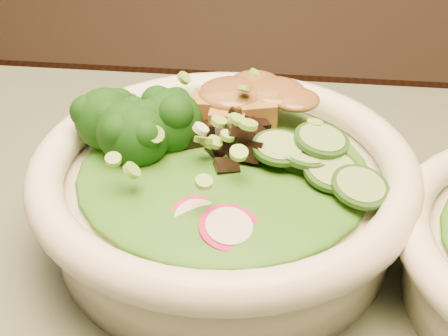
# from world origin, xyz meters

# --- Properties ---
(salad_bowl) EXTENTS (0.28, 0.28, 0.08)m
(salad_bowl) POSITION_xyz_m (-0.21, 0.13, 0.79)
(salad_bowl) COLOR white
(salad_bowl) RESTS_ON dining_table
(lettuce_bed) EXTENTS (0.21, 0.21, 0.02)m
(lettuce_bed) POSITION_xyz_m (-0.21, 0.13, 0.81)
(lettuce_bed) COLOR #1E5912
(lettuce_bed) RESTS_ON salad_bowl
(broccoli_florets) EXTENTS (0.10, 0.10, 0.05)m
(broccoli_florets) POSITION_xyz_m (-0.27, 0.14, 0.83)
(broccoli_florets) COLOR black
(broccoli_florets) RESTS_ON salad_bowl
(radish_slices) EXTENTS (0.12, 0.08, 0.02)m
(radish_slices) POSITION_xyz_m (-0.22, 0.06, 0.82)
(radish_slices) COLOR #B00D49
(radish_slices) RESTS_ON salad_bowl
(cucumber_slices) EXTENTS (0.09, 0.09, 0.04)m
(cucumber_slices) POSITION_xyz_m (-0.14, 0.11, 0.82)
(cucumber_slices) COLOR #84BC68
(cucumber_slices) RESTS_ON salad_bowl
(mushroom_heap) EXTENTS (0.09, 0.09, 0.04)m
(mushroom_heap) POSITION_xyz_m (-0.20, 0.14, 0.83)
(mushroom_heap) COLOR black
(mushroom_heap) RESTS_ON salad_bowl
(tofu_cubes) EXTENTS (0.11, 0.09, 0.04)m
(tofu_cubes) POSITION_xyz_m (-0.19, 0.19, 0.82)
(tofu_cubes) COLOR #996133
(tofu_cubes) RESTS_ON salad_bowl
(peanut_sauce) EXTENTS (0.07, 0.06, 0.02)m
(peanut_sauce) POSITION_xyz_m (-0.19, 0.19, 0.84)
(peanut_sauce) COLOR brown
(peanut_sauce) RESTS_ON tofu_cubes
(scallion_garnish) EXTENTS (0.20, 0.20, 0.02)m
(scallion_garnish) POSITION_xyz_m (-0.21, 0.13, 0.84)
(scallion_garnish) COLOR #77B33F
(scallion_garnish) RESTS_ON salad_bowl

